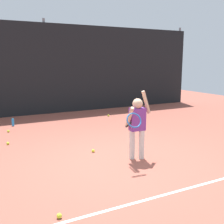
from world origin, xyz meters
TOP-DOWN VIEW (x-y plane):
  - ground_plane at (0.00, 0.00)m, footprint 20.00×20.00m
  - court_line_baseline at (0.00, -1.56)m, footprint 9.00×0.05m
  - back_fence_windscreen at (0.00, 5.35)m, footprint 12.51×0.08m
  - fence_post_1 at (0.00, 5.41)m, footprint 0.09×0.09m
  - fence_post_2 at (6.10, 5.41)m, footprint 0.09×0.09m
  - tennis_player at (0.42, -0.13)m, footprint 0.75×0.57m
  - water_bottle at (-1.41, 3.90)m, footprint 0.07×0.07m
  - tennis_ball_1 at (-1.52, -1.45)m, footprint 0.07×0.07m
  - tennis_ball_2 at (-1.62, 3.17)m, footprint 0.07×0.07m
  - tennis_ball_4 at (-1.75, 2.00)m, footprint 0.07×0.07m
  - tennis_ball_6 at (-0.19, 0.62)m, footprint 0.07×0.07m
  - tennis_ball_7 at (1.75, 3.85)m, footprint 0.07×0.07m

SIDE VIEW (x-z plane):
  - ground_plane at x=0.00m, z-range 0.00..0.00m
  - court_line_baseline at x=0.00m, z-range 0.00..0.00m
  - tennis_ball_1 at x=-1.52m, z-range 0.00..0.07m
  - tennis_ball_2 at x=-1.62m, z-range 0.00..0.07m
  - tennis_ball_4 at x=-1.75m, z-range 0.00..0.07m
  - tennis_ball_6 at x=-0.19m, z-range 0.00..0.07m
  - tennis_ball_7 at x=1.75m, z-range 0.00..0.07m
  - water_bottle at x=-1.41m, z-range 0.00..0.22m
  - tennis_player at x=0.42m, z-range 0.05..1.40m
  - back_fence_windscreen at x=0.00m, z-range 0.00..3.22m
  - fence_post_1 at x=0.00m, z-range 0.00..3.37m
  - fence_post_2 at x=6.10m, z-range 0.00..3.37m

